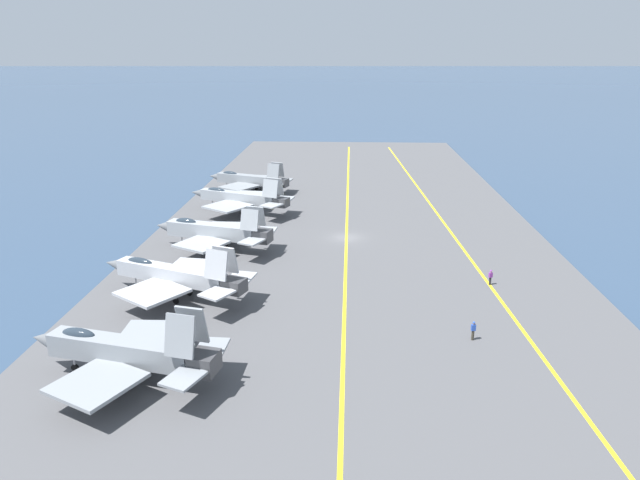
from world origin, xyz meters
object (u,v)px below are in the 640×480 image
(parked_jet_nearest, at_px, (124,351))
(parked_jet_fourth, at_px, (240,198))
(parked_jet_second, at_px, (174,275))
(crew_purple_vest, at_px, (490,277))
(parked_jet_fifth, at_px, (249,180))
(parked_jet_third, at_px, (214,231))
(crew_blue_vest, at_px, (473,330))

(parked_jet_nearest, bearing_deg, parked_jet_fourth, 0.04)
(parked_jet_second, xyz_separation_m, crew_purple_vest, (5.36, -33.24, -1.64))
(parked_jet_second, bearing_deg, parked_jet_fifth, 0.53)
(parked_jet_third, distance_m, crew_purple_vest, 34.15)
(crew_blue_vest, height_order, crew_purple_vest, crew_blue_vest)
(parked_jet_fourth, xyz_separation_m, crew_purple_vest, (-27.42, -32.58, -1.54))
(parked_jet_nearest, xyz_separation_m, crew_purple_vest, (20.71, -32.54, -1.57))
(parked_jet_fourth, relative_size, crew_blue_vest, 9.70)
(parked_jet_second, xyz_separation_m, parked_jet_fourth, (32.78, -0.66, -0.10))
(parked_jet_nearest, relative_size, parked_jet_fifth, 1.00)
(parked_jet_fifth, bearing_deg, parked_jet_fourth, -175.65)
(parked_jet_fourth, distance_m, crew_purple_vest, 42.61)
(crew_purple_vest, bearing_deg, parked_jet_fourth, 49.91)
(parked_jet_third, relative_size, crew_blue_vest, 9.05)
(parked_jet_fourth, bearing_deg, crew_blue_vest, -145.00)
(parked_jet_second, distance_m, crew_purple_vest, 33.71)
(parked_jet_third, relative_size, parked_jet_fifth, 1.01)
(parked_jet_nearest, distance_m, crew_blue_vest, 29.26)
(parked_jet_nearest, relative_size, parked_jet_fourth, 0.93)
(parked_jet_nearest, distance_m, crew_purple_vest, 38.61)
(parked_jet_fourth, relative_size, crew_purple_vest, 10.01)
(parked_jet_third, distance_m, parked_jet_fifth, 32.10)
(parked_jet_second, bearing_deg, crew_blue_vest, -104.46)
(parked_jet_nearest, xyz_separation_m, parked_jet_third, (30.47, 0.15, 0.02))
(parked_jet_fifth, relative_size, crew_purple_vest, 9.26)
(parked_jet_third, height_order, crew_blue_vest, parked_jet_third)
(parked_jet_nearest, distance_m, parked_jet_fourth, 48.13)
(parked_jet_second, relative_size, parked_jet_fourth, 0.99)
(parked_jet_nearest, height_order, parked_jet_fourth, parked_jet_nearest)
(parked_jet_fifth, bearing_deg, parked_jet_second, -179.47)
(crew_blue_vest, bearing_deg, parked_jet_nearest, 105.74)
(parked_jet_second, relative_size, parked_jet_third, 1.06)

